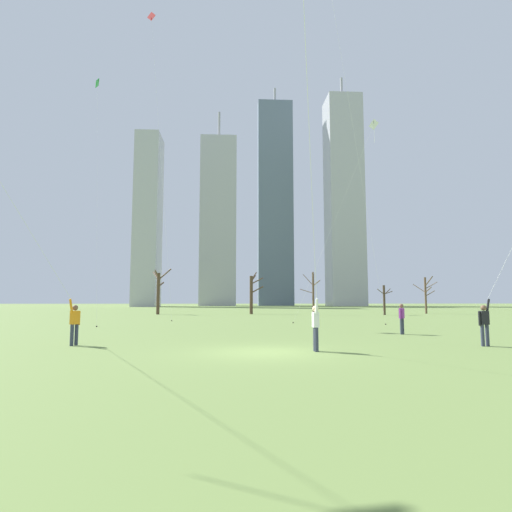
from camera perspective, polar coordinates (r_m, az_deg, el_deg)
ground_plane at (r=15.39m, az=1.26°, el=-12.67°), size 400.00×400.00×0.00m
kite_flyer_midfield_right_purple at (r=18.25m, az=-25.37°, el=-3.46°), size 4.59×7.19×12.06m
kite_flyer_far_back_teal at (r=12.55m, az=7.14°, el=9.80°), size 3.37×13.61×17.14m
bystander_watching_nearby at (r=24.46m, az=18.79°, el=-7.70°), size 0.37×0.41×1.62m
distant_kite_drifting_left_white at (r=34.80m, az=14.03°, el=13.35°), size 6.24×3.42×15.55m
distant_kite_drifting_right_red at (r=46.04m, az=-13.48°, el=25.49°), size 3.15×1.40×29.25m
distant_kite_high_overhead_green at (r=41.50m, az=-20.33°, el=18.63°), size 2.96×7.27×21.34m
bare_tree_left_of_center at (r=53.35m, az=7.59°, el=-4.81°), size 2.20×2.17×5.25m
bare_tree_center at (r=56.19m, az=-0.55°, el=-4.94°), size 1.80×1.78×5.53m
bare_tree_far_right_edge at (r=61.95m, az=21.65°, el=-4.66°), size 2.32×2.81×4.97m
bare_tree_leftmost at (r=55.02m, az=16.68°, el=-5.42°), size 2.50×2.60×3.63m
bare_tree_right_of_center at (r=56.45m, az=-12.81°, el=-4.39°), size 2.66×2.87×5.90m
skyline_tall_tower at (r=138.81m, az=11.59°, el=7.29°), size 10.56×10.70×73.47m
skyline_squat_block at (r=138.38m, az=-5.03°, el=4.71°), size 11.48×7.69×63.35m
skyline_mid_tower_right at (r=126.13m, az=-14.15°, el=4.70°), size 6.67×10.27×49.10m
skyline_slender_spire at (r=144.81m, az=2.58°, el=7.21°), size 11.58×5.20×74.33m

